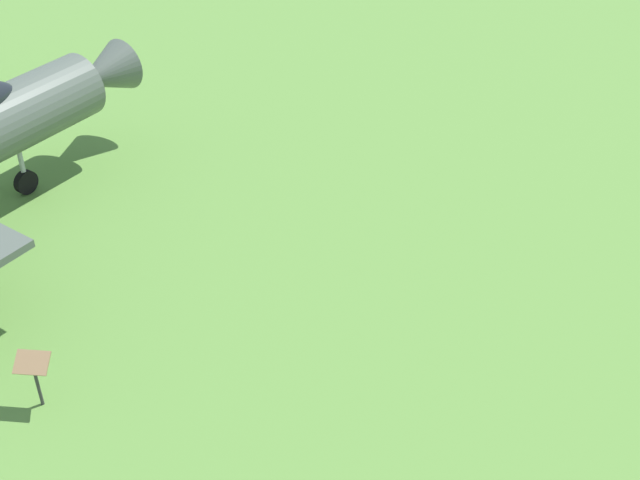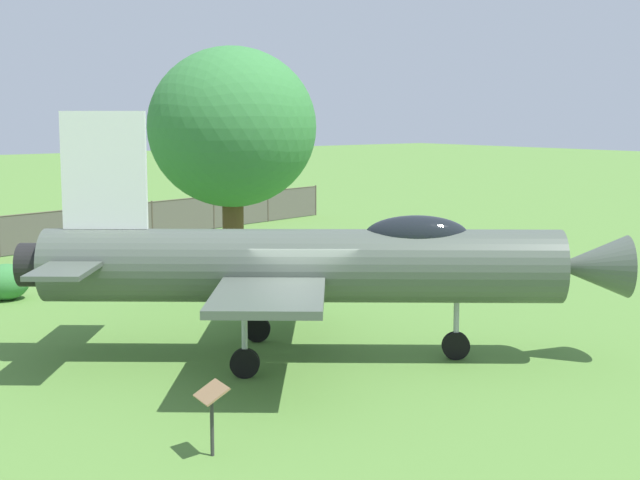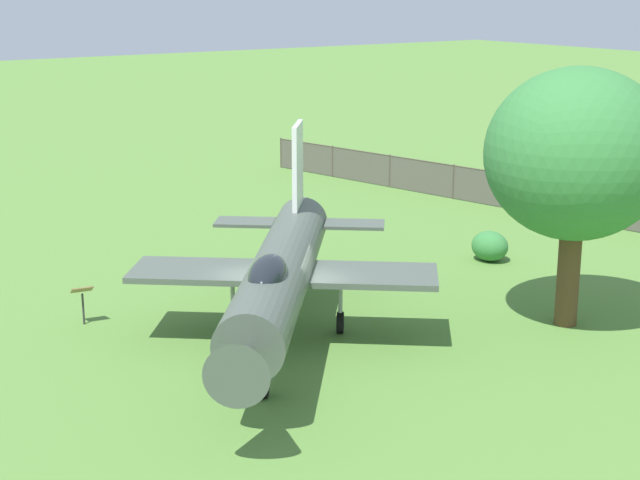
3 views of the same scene
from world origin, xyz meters
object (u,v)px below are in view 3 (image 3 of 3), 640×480
(shrub_by_tree, at_px, (490,246))
(info_plaque, at_px, (82,295))
(display_jet, at_px, (279,274))
(shade_tree, at_px, (577,155))

(shrub_by_tree, bearing_deg, info_plaque, -96.85)
(display_jet, relative_size, shade_tree, 1.59)
(display_jet, height_order, shrub_by_tree, display_jet)
(shade_tree, bearing_deg, display_jet, -109.68)
(display_jet, xyz_separation_m, shade_tree, (2.77, 7.74, 2.74))
(shade_tree, relative_size, shrub_by_tree, 5.30)
(shade_tree, relative_size, info_plaque, 6.30)
(display_jet, relative_size, info_plaque, 10.03)
(display_jet, relative_size, shrub_by_tree, 8.43)
(display_jet, height_order, info_plaque, display_jet)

